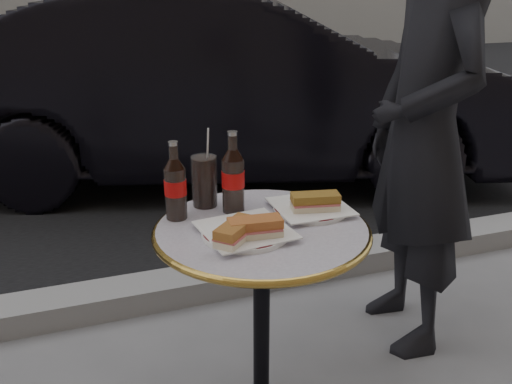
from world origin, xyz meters
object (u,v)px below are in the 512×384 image
object	(u,v)px
parked_car	(229,86)
plate_left	(245,233)
cola_bottle_right	(233,172)
pedestrian	(424,136)
cola_bottle_left	(175,180)
bistro_table	(261,335)
plate_right	(310,209)
cola_glass	(204,181)

from	to	relation	value
parked_car	plate_left	bearing A→B (deg)	-179.19
cola_bottle_right	pedestrian	world-z (taller)	pedestrian
pedestrian	cola_bottle_left	bearing A→B (deg)	-72.19
bistro_table	cola_bottle_right	bearing A→B (deg)	106.83
plate_right	cola_bottle_right	xyz separation A→B (m)	(-0.22, 0.08, 0.12)
cola_bottle_left	bistro_table	bearing A→B (deg)	-33.59
cola_bottle_left	parked_car	xyz separation A→B (m)	(0.87, 2.32, -0.18)
plate_left	plate_right	xyz separation A→B (m)	(0.24, 0.10, -0.00)
plate_right	cola_bottle_right	bearing A→B (deg)	161.04
plate_left	cola_bottle_right	world-z (taller)	cola_bottle_right
parked_car	pedestrian	size ratio (longest dim) A/B	2.41
cola_glass	cola_bottle_right	bearing A→B (deg)	-46.51
cola_bottle_left	cola_glass	size ratio (longest dim) A/B	1.46
bistro_table	plate_left	size ratio (longest dim) A/B	3.01
cola_bottle_right	bistro_table	bearing A→B (deg)	-73.17
bistro_table	parked_car	world-z (taller)	parked_car
cola_bottle_left	pedestrian	xyz separation A→B (m)	(0.97, 0.19, -0.00)
cola_glass	pedestrian	world-z (taller)	pedestrian
plate_left	cola_glass	size ratio (longest dim) A/B	1.52
bistro_table	plate_right	size ratio (longest dim) A/B	3.21
bistro_table	cola_bottle_left	distance (m)	0.55
bistro_table	cola_glass	size ratio (longest dim) A/B	4.57
parked_car	cola_bottle_left	bearing A→B (deg)	176.27
bistro_table	plate_left	xyz separation A→B (m)	(-0.06, -0.04, 0.37)
cola_bottle_left	pedestrian	world-z (taller)	pedestrian
plate_right	pedestrian	distance (m)	0.64
plate_left	parked_car	bearing A→B (deg)	74.05
pedestrian	cola_bottle_right	bearing A→B (deg)	-69.56
cola_bottle_left	plate_left	bearing A→B (deg)	-49.30
plate_right	cola_bottle_left	world-z (taller)	cola_bottle_left
bistro_table	parked_car	size ratio (longest dim) A/B	0.18
plate_right	parked_car	bearing A→B (deg)	78.84
plate_right	cola_bottle_right	size ratio (longest dim) A/B	0.92
bistro_table	cola_bottle_left	world-z (taller)	cola_bottle_left
plate_left	parked_car	distance (m)	2.60
cola_bottle_right	pedestrian	xyz separation A→B (m)	(0.80, 0.19, -0.01)
plate_right	cola_bottle_right	distance (m)	0.26
plate_right	parked_car	distance (m)	2.45
cola_glass	pedestrian	bearing A→B (deg)	7.74
plate_left	pedestrian	distance (m)	0.90
cola_bottle_right	cola_bottle_left	bearing A→B (deg)	178.23
bistro_table	cola_bottle_right	xyz separation A→B (m)	(-0.04, 0.14, 0.49)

